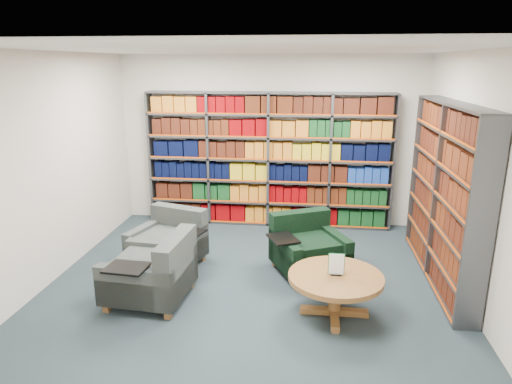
# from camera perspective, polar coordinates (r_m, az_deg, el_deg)

# --- Properties ---
(room_shell) EXTENTS (5.02, 5.02, 2.82)m
(room_shell) POSITION_cam_1_polar(r_m,az_deg,el_deg) (5.22, -0.79, 1.91)
(room_shell) COLOR #1A272F
(room_shell) RESTS_ON ground
(bookshelf_back) EXTENTS (4.00, 0.28, 2.20)m
(bookshelf_back) POSITION_cam_1_polar(r_m,az_deg,el_deg) (7.56, 1.59, 3.94)
(bookshelf_back) COLOR #47494F
(bookshelf_back) RESTS_ON ground
(bookshelf_right) EXTENTS (0.28, 2.50, 2.20)m
(bookshelf_right) POSITION_cam_1_polar(r_m,az_deg,el_deg) (6.07, 22.53, -0.29)
(bookshelf_right) COLOR #47494F
(bookshelf_right) RESTS_ON ground
(chair_teal_left) EXTENTS (1.08, 1.03, 0.75)m
(chair_teal_left) POSITION_cam_1_polar(r_m,az_deg,el_deg) (6.33, -10.63, -6.27)
(chair_teal_left) COLOR #051D33
(chair_teal_left) RESTS_ON ground
(chair_green_right) EXTENTS (1.12, 1.11, 0.75)m
(chair_green_right) POSITION_cam_1_polar(r_m,az_deg,el_deg) (6.06, 6.35, -7.10)
(chair_green_right) COLOR black
(chair_green_right) RESTS_ON ground
(chair_teal_front) EXTENTS (0.94, 1.07, 0.80)m
(chair_teal_front) POSITION_cam_1_polar(r_m,az_deg,el_deg) (5.43, -12.39, -10.02)
(chair_teal_front) COLOR #051D33
(chair_teal_front) RESTS_ON ground
(coffee_table) EXTENTS (1.02, 1.02, 0.71)m
(coffee_table) POSITION_cam_1_polar(r_m,az_deg,el_deg) (5.05, 9.90, -11.18)
(coffee_table) COLOR olive
(coffee_table) RESTS_ON ground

